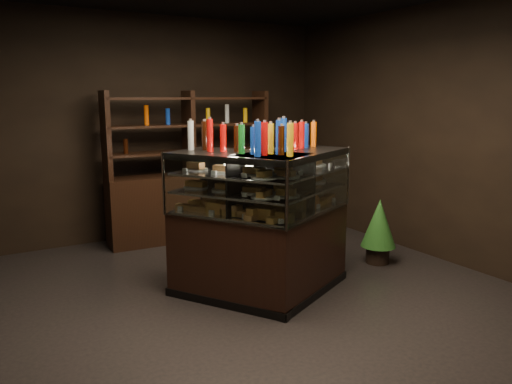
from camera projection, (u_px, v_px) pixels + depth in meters
ground at (247, 290)px, 5.05m from camera, size 5.00×5.00×0.00m
room_shell at (246, 95)px, 4.68m from camera, size 5.02×5.02×3.01m
display_case at (265, 248)px, 4.87m from camera, size 1.85×1.46×1.43m
food_display at (266, 189)px, 4.75m from camera, size 1.49×1.11×0.44m
bottles_top at (266, 137)px, 4.67m from camera, size 1.32×0.97×0.30m
potted_conifer at (379, 222)px, 5.79m from camera, size 0.40×0.40×0.86m
back_shelving at (190, 194)px, 6.81m from camera, size 2.24×0.52×2.00m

